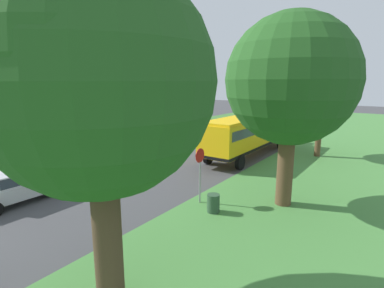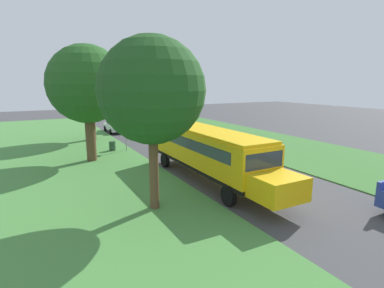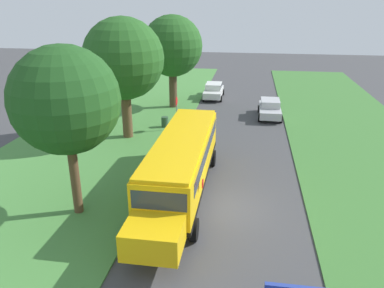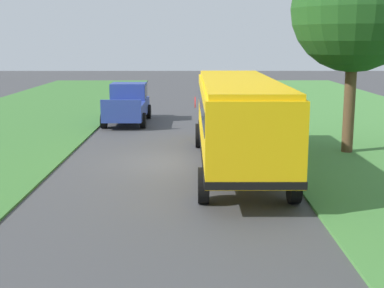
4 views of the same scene
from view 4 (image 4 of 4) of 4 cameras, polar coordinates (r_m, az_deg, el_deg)
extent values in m
plane|color=#424244|center=(19.79, -2.30, -1.95)|extent=(120.00, 120.00, 0.00)
cube|color=yellow|center=(18.16, 4.93, 2.94)|extent=(2.50, 10.50, 2.20)
cube|color=yellow|center=(24.36, 3.64, 3.71)|extent=(2.20, 1.90, 1.10)
cube|color=yellow|center=(18.04, 4.99, 6.66)|extent=(2.35, 10.29, 0.16)
cube|color=black|center=(18.33, 4.88, -0.09)|extent=(2.54, 10.54, 0.20)
cube|color=#2D3842|center=(17.81, 5.03, 4.28)|extent=(2.53, 9.24, 0.64)
cube|color=#2D3842|center=(23.26, 3.83, 5.87)|extent=(2.25, 0.12, 0.80)
cylinder|color=red|center=(20.94, 0.33, 4.47)|extent=(0.03, 0.44, 0.44)
cylinder|color=black|center=(22.46, 0.76, 0.92)|extent=(0.30, 1.00, 1.00)
cylinder|color=black|center=(22.64, 7.10, 0.91)|extent=(0.30, 1.00, 1.00)
cylinder|color=black|center=(14.78, 1.23, -4.44)|extent=(0.30, 1.00, 1.00)
cylinder|color=black|center=(15.05, 10.82, -4.36)|extent=(0.30, 1.00, 1.00)
cube|color=#283D93|center=(29.24, -6.92, 3.79)|extent=(2.00, 5.40, 0.80)
cube|color=#283D93|center=(30.08, -6.75, 5.62)|extent=(1.90, 1.70, 0.90)
cube|color=#2D3842|center=(30.08, -6.75, 5.68)|extent=(1.94, 1.53, 0.63)
cube|color=#283D93|center=(26.59, -7.61, 4.31)|extent=(2.00, 0.16, 0.36)
cylinder|color=black|center=(31.15, -8.36, 3.45)|extent=(0.28, 0.80, 0.80)
cylinder|color=black|center=(30.93, -4.68, 3.47)|extent=(0.28, 0.80, 0.80)
cylinder|color=black|center=(27.71, -9.38, 2.49)|extent=(0.28, 0.80, 0.80)
cylinder|color=black|center=(27.46, -5.25, 2.51)|extent=(0.28, 0.80, 0.80)
cylinder|color=brown|center=(21.86, 16.43, 3.92)|extent=(0.44, 0.44, 3.81)
sphere|color=#1E4C1C|center=(21.75, 16.97, 13.66)|extent=(4.81, 4.81, 4.81)
sphere|color=#1E4C1C|center=(21.04, 17.51, 13.43)|extent=(2.99, 2.99, 2.99)
camera|label=1|loc=(11.95, 106.98, 3.37)|focal=28.00mm
camera|label=2|loc=(35.29, 18.57, 12.89)|focal=28.00mm
camera|label=3|loc=(36.01, -2.91, 19.32)|focal=35.00mm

